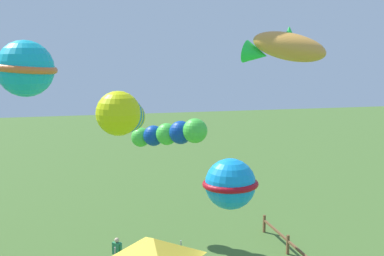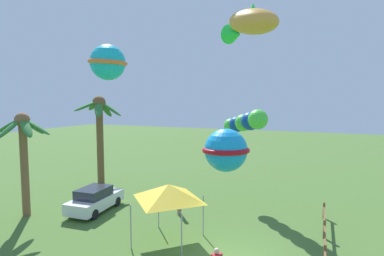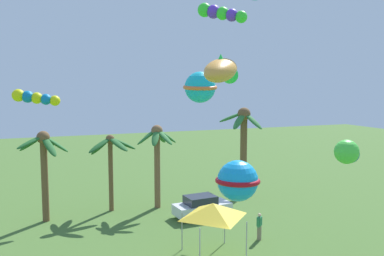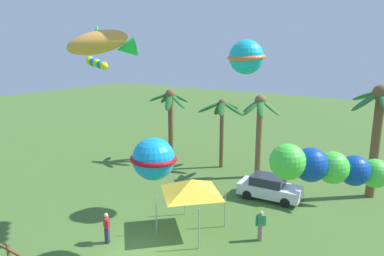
# 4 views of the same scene
# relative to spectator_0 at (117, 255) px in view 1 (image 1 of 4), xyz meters

# --- Properties ---
(spectator_0) EXTENTS (0.44, 0.43, 1.59)m
(spectator_0) POSITION_rel_spectator_0_xyz_m (0.00, 0.00, 0.00)
(spectator_0) COLOR gray
(spectator_0) RESTS_ON ground
(festival_tent) EXTENTS (2.86, 2.86, 2.85)m
(festival_tent) POSITION_rel_spectator_0_xyz_m (-3.45, -1.06, 1.65)
(festival_tent) COLOR #9E9EA3
(festival_tent) RESTS_ON ground
(kite_tube_0) EXTENTS (2.19, 0.90, 0.82)m
(kite_tube_0) POSITION_rel_spectator_0_xyz_m (-12.07, 0.72, 7.65)
(kite_tube_0) COLOR #DFE810
(kite_tube_2) EXTENTS (3.55, 3.50, 1.77)m
(kite_tube_2) POSITION_rel_spectator_0_xyz_m (3.56, -3.11, 4.63)
(kite_tube_2) COLOR #49D73F
(kite_fish_3) EXTENTS (2.61, 2.83, 1.38)m
(kite_fish_3) POSITION_rel_spectator_0_xyz_m (-4.97, -5.21, 8.83)
(kite_fish_3) COLOR gold
(kite_ball_4) EXTENTS (2.93, 2.93, 1.88)m
(kite_ball_4) POSITION_rel_spectator_0_xyz_m (-3.52, -3.93, 3.89)
(kite_ball_4) COLOR #159CEF
(kite_ball_6) EXTENTS (2.57, 2.57, 1.92)m
(kite_ball_6) POSITION_rel_spectator_0_xyz_m (-2.53, 3.08, 8.12)
(kite_ball_6) COLOR #17BAD3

